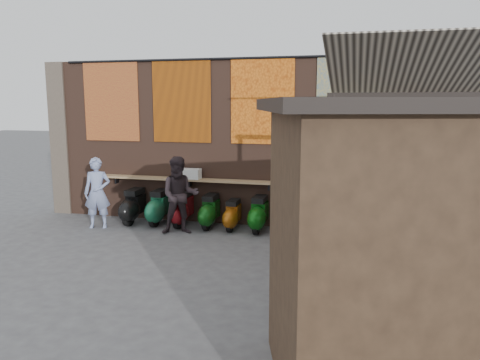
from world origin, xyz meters
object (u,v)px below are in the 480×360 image
(shopper_tan, at_px, (365,222))
(scooter_stool_7, at_px, (315,219))
(scooter_stool_5, at_px, (259,214))
(diner_left, at_px, (97,193))
(shelf_box, at_px, (188,174))
(scooter_stool_8, at_px, (345,222))
(scooter_stool_6, at_px, (289,218))
(scooter_stool_4, at_px, (233,215))
(diner_right, at_px, (180,195))
(scooter_stool_2, at_px, (182,209))
(scooter_stool_3, at_px, (210,212))
(scooter_stool_1, at_px, (159,208))
(shopper_grey, at_px, (383,236))
(market_stall, at_px, (412,256))
(shopper_navy, at_px, (387,237))
(scooter_stool_0, at_px, (134,206))

(shopper_tan, bearing_deg, scooter_stool_7, 73.75)
(scooter_stool_5, relative_size, diner_left, 0.51)
(shelf_box, relative_size, scooter_stool_8, 0.79)
(scooter_stool_6, bearing_deg, scooter_stool_4, -179.61)
(scooter_stool_6, bearing_deg, diner_right, -165.90)
(shopper_tan, bearing_deg, scooter_stool_2, 108.79)
(scooter_stool_3, bearing_deg, scooter_stool_1, 179.82)
(scooter_stool_8, relative_size, shopper_grey, 0.41)
(scooter_stool_8, xyz_separation_m, market_stall, (0.79, -5.48, 1.08))
(shopper_navy, xyz_separation_m, shopper_grey, (-0.09, -0.57, 0.17))
(shelf_box, xyz_separation_m, market_stall, (4.59, -5.82, 0.19))
(scooter_stool_2, bearing_deg, scooter_stool_6, -0.60)
(scooter_stool_5, distance_m, shopper_tan, 2.78)
(diner_left, relative_size, market_stall, 0.59)
(scooter_stool_2, height_order, shopper_grey, shopper_grey)
(scooter_stool_7, relative_size, diner_left, 0.45)
(scooter_stool_3, height_order, scooter_stool_8, scooter_stool_3)
(scooter_stool_3, bearing_deg, shelf_box, 157.14)
(scooter_stool_6, relative_size, scooter_stool_7, 0.99)
(shelf_box, relative_size, scooter_stool_7, 0.80)
(scooter_stool_1, relative_size, shopper_grey, 0.47)
(shelf_box, distance_m, scooter_stool_6, 2.72)
(scooter_stool_6, bearing_deg, shopper_grey, -57.87)
(scooter_stool_8, distance_m, market_stall, 5.64)
(scooter_stool_6, xyz_separation_m, market_stall, (2.04, -5.53, 1.08))
(shelf_box, relative_size, shopper_tan, 0.42)
(scooter_stool_4, distance_m, market_stall, 6.56)
(scooter_stool_5, distance_m, scooter_stool_6, 0.72)
(scooter_stool_3, bearing_deg, scooter_stool_0, -178.40)
(market_stall, bearing_deg, scooter_stool_1, 116.50)
(shopper_navy, relative_size, shopper_tan, 1.04)
(shelf_box, bearing_deg, shopper_grey, -36.67)
(scooter_stool_4, xyz_separation_m, shopper_tan, (2.99, -1.43, 0.38))
(shelf_box, bearing_deg, shopper_navy, -31.14)
(scooter_stool_7, bearing_deg, scooter_stool_5, -178.15)
(scooter_stool_7, xyz_separation_m, shopper_navy, (1.42, -2.49, 0.40))
(shelf_box, height_order, diner_right, diner_right)
(shopper_grey, bearing_deg, shopper_tan, -40.72)
(scooter_stool_0, xyz_separation_m, market_stall, (5.92, -5.50, 1.02))
(scooter_stool_0, bearing_deg, scooter_stool_8, -0.21)
(scooter_stool_7, relative_size, shopper_grey, 0.41)
(scooter_stool_4, distance_m, diner_left, 3.26)
(scooter_stool_3, xyz_separation_m, shopper_grey, (3.81, -3.04, 0.54))
(scooter_stool_2, relative_size, shopper_tan, 0.61)
(scooter_stool_2, relative_size, shopper_grey, 0.47)
(scooter_stool_7, relative_size, scooter_stool_8, 1.00)
(diner_left, height_order, diner_right, diner_right)
(market_stall, bearing_deg, shelf_box, 111.28)
(shelf_box, xyz_separation_m, shopper_tan, (4.19, -1.73, -0.52))
(market_stall, bearing_deg, scooter_stool_6, 93.26)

